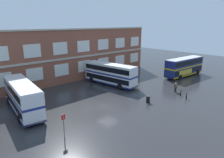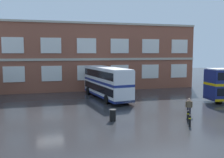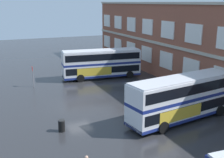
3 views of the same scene
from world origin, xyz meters
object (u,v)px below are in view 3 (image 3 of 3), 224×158
Objects in this scene: double_decker_near at (101,63)px; double_decker_middle at (182,98)px; bus_stand_flag at (33,75)px; station_litter_bin at (62,126)px.

double_decker_near is 16.94m from double_decker_middle.
double_decker_middle is 19.58m from bus_stand_flag.
bus_stand_flag is (-16.26, -10.91, -0.51)m from double_decker_middle.
double_decker_middle is at bearing 79.41° from station_litter_bin.
bus_stand_flag is at bearing -179.29° from station_litter_bin.
bus_stand_flag is 14.29m from station_litter_bin.
double_decker_middle is (16.90, 1.23, 0.00)m from double_decker_near.
double_decker_near is at bearing 147.46° from station_litter_bin.
double_decker_near and double_decker_middle have the same top height.
station_litter_bin is at bearing 0.71° from bus_stand_flag.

